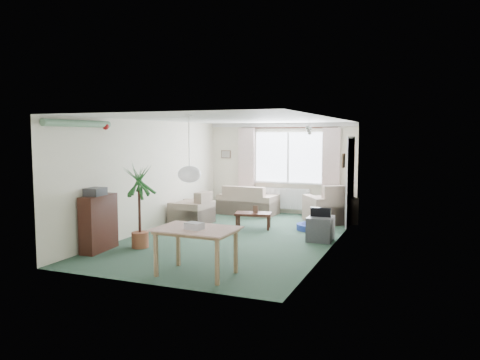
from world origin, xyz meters
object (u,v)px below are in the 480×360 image
at_px(coffee_table, 253,221).
at_px(bookshelf, 99,223).
at_px(houseplant, 139,206).
at_px(dining_table, 196,252).
at_px(pet_bed, 311,227).
at_px(tv_cube, 320,229).
at_px(sofa, 248,200).
at_px(armchair_left, 192,207).
at_px(armchair_corner, 329,203).

distance_m(coffee_table, bookshelf, 3.50).
relative_size(bookshelf, houseplant, 0.65).
height_order(dining_table, pet_bed, dining_table).
height_order(coffee_table, tv_cube, tv_cube).
xyz_separation_m(tv_cube, pet_bed, (-0.41, 0.98, -0.17)).
height_order(bookshelf, dining_table, bookshelf).
distance_m(sofa, armchair_left, 1.92).
bearing_deg(houseplant, coffee_table, 61.37).
bearing_deg(sofa, bookshelf, 79.78).
xyz_separation_m(sofa, armchair_corner, (2.23, -0.38, 0.08)).
distance_m(houseplant, pet_bed, 3.86).
xyz_separation_m(armchair_corner, pet_bed, (-0.19, -1.05, -0.40)).
distance_m(houseplant, dining_table, 2.13).
bearing_deg(tv_cube, armchair_left, 167.66).
relative_size(sofa, bookshelf, 1.50).
distance_m(armchair_left, bookshelf, 2.95).
xyz_separation_m(sofa, coffee_table, (0.80, -1.77, -0.20)).
height_order(armchair_corner, coffee_table, armchair_corner).
height_order(armchair_corner, houseplant, houseplant).
height_order(bookshelf, pet_bed, bookshelf).
height_order(armchair_left, houseplant, houseplant).
xyz_separation_m(coffee_table, dining_table, (0.42, -3.58, 0.17)).
relative_size(armchair_left, dining_table, 0.78).
distance_m(armchair_corner, pet_bed, 1.14).
bearing_deg(coffee_table, dining_table, -83.34).
relative_size(armchair_corner, tv_cube, 1.96).
bearing_deg(bookshelf, sofa, 72.47).
distance_m(armchair_left, pet_bed, 2.83).
bearing_deg(dining_table, coffee_table, 96.66).
relative_size(houseplant, dining_table, 1.42).
relative_size(armchair_corner, dining_table, 0.94).
bearing_deg(sofa, dining_table, 105.63).
distance_m(armchair_corner, dining_table, 5.07).
distance_m(sofa, tv_cube, 3.45).
height_order(sofa, coffee_table, sofa).
relative_size(dining_table, tv_cube, 2.09).
relative_size(sofa, tv_cube, 2.87).
height_order(armchair_corner, dining_table, armchair_corner).
height_order(sofa, tv_cube, sofa).
height_order(armchair_corner, tv_cube, armchair_corner).
height_order(armchair_left, tv_cube, armchair_left).
relative_size(armchair_corner, armchair_left, 1.20).
bearing_deg(armchair_left, houseplant, 7.53).
distance_m(sofa, armchair_corner, 2.26).
distance_m(houseplant, tv_cube, 3.53).
bearing_deg(tv_cube, bookshelf, -148.04).
relative_size(armchair_left, bookshelf, 0.85).
bearing_deg(coffee_table, sofa, 114.37).
bearing_deg(pet_bed, armchair_left, -173.23).
distance_m(coffee_table, houseplant, 2.86).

